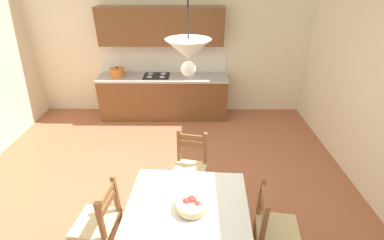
{
  "coord_description": "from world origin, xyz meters",
  "views": [
    {
      "loc": [
        0.48,
        -2.62,
        2.68
      ],
      "look_at": [
        0.46,
        0.5,
        0.97
      ],
      "focal_mm": 24.59,
      "sensor_mm": 36.0,
      "label": 1
    }
  ],
  "objects_px": {
    "kitchen_cabinetry": "(163,78)",
    "pendant_lamp": "(188,51)",
    "dining_chair_window_side": "(273,229)",
    "dining_chair_tv_side": "(100,223)",
    "dining_table": "(188,215)",
    "dining_chair_kitchen_side": "(190,168)",
    "fruit_bowl": "(192,204)"
  },
  "relations": [
    {
      "from": "dining_chair_kitchen_side",
      "to": "pendant_lamp",
      "type": "relative_size",
      "value": 1.16
    },
    {
      "from": "kitchen_cabinetry",
      "to": "pendant_lamp",
      "type": "xyz_separation_m",
      "value": [
        0.59,
        -3.32,
        1.37
      ]
    },
    {
      "from": "dining_chair_kitchen_side",
      "to": "dining_chair_window_side",
      "type": "bearing_deg",
      "value": -47.8
    },
    {
      "from": "dining_chair_tv_side",
      "to": "fruit_bowl",
      "type": "relative_size",
      "value": 3.1
    },
    {
      "from": "dining_table",
      "to": "pendant_lamp",
      "type": "relative_size",
      "value": 1.52
    },
    {
      "from": "dining_table",
      "to": "kitchen_cabinetry",
      "type": "bearing_deg",
      "value": 99.82
    },
    {
      "from": "dining_table",
      "to": "dining_chair_kitchen_side",
      "type": "relative_size",
      "value": 1.31
    },
    {
      "from": "kitchen_cabinetry",
      "to": "dining_chair_tv_side",
      "type": "distance_m",
      "value": 3.32
    },
    {
      "from": "kitchen_cabinetry",
      "to": "pendant_lamp",
      "type": "distance_m",
      "value": 3.64
    },
    {
      "from": "dining_chair_kitchen_side",
      "to": "dining_chair_tv_side",
      "type": "xyz_separation_m",
      "value": [
        -0.93,
        -0.88,
        0.0
      ]
    },
    {
      "from": "dining_table",
      "to": "pendant_lamp",
      "type": "xyz_separation_m",
      "value": [
        0.02,
        0.01,
        1.61
      ]
    },
    {
      "from": "kitchen_cabinetry",
      "to": "fruit_bowl",
      "type": "relative_size",
      "value": 8.78
    },
    {
      "from": "fruit_bowl",
      "to": "dining_table",
      "type": "bearing_deg",
      "value": 134.06
    },
    {
      "from": "dining_chair_kitchen_side",
      "to": "dining_chair_window_side",
      "type": "height_order",
      "value": "same"
    },
    {
      "from": "dining_chair_kitchen_side",
      "to": "dining_table",
      "type": "bearing_deg",
      "value": -90.57
    },
    {
      "from": "pendant_lamp",
      "to": "dining_chair_window_side",
      "type": "bearing_deg",
      "value": -1.58
    },
    {
      "from": "pendant_lamp",
      "to": "dining_chair_kitchen_side",
      "type": "bearing_deg",
      "value": 90.53
    },
    {
      "from": "dining_chair_tv_side",
      "to": "dining_table",
      "type": "bearing_deg",
      "value": -3.25
    },
    {
      "from": "fruit_bowl",
      "to": "dining_chair_kitchen_side",
      "type": "bearing_deg",
      "value": 91.9
    },
    {
      "from": "dining_chair_window_side",
      "to": "fruit_bowl",
      "type": "relative_size",
      "value": 3.1
    },
    {
      "from": "kitchen_cabinetry",
      "to": "dining_chair_tv_side",
      "type": "xyz_separation_m",
      "value": [
        -0.34,
        -3.28,
        -0.41
      ]
    },
    {
      "from": "dining_table",
      "to": "dining_chair_tv_side",
      "type": "bearing_deg",
      "value": 176.75
    },
    {
      "from": "dining_chair_tv_side",
      "to": "fruit_bowl",
      "type": "height_order",
      "value": "dining_chair_tv_side"
    },
    {
      "from": "dining_table",
      "to": "dining_chair_window_side",
      "type": "bearing_deg",
      "value": -0.75
    },
    {
      "from": "kitchen_cabinetry",
      "to": "dining_table",
      "type": "relative_size",
      "value": 2.15
    },
    {
      "from": "kitchen_cabinetry",
      "to": "pendant_lamp",
      "type": "height_order",
      "value": "pendant_lamp"
    },
    {
      "from": "kitchen_cabinetry",
      "to": "pendant_lamp",
      "type": "relative_size",
      "value": 3.27
    },
    {
      "from": "dining_chair_kitchen_side",
      "to": "dining_chair_window_side",
      "type": "xyz_separation_m",
      "value": [
        0.86,
        -0.95,
        0.0
      ]
    },
    {
      "from": "dining_chair_window_side",
      "to": "pendant_lamp",
      "type": "distance_m",
      "value": 1.98
    },
    {
      "from": "kitchen_cabinetry",
      "to": "dining_chair_window_side",
      "type": "relative_size",
      "value": 2.83
    },
    {
      "from": "pendant_lamp",
      "to": "dining_table",
      "type": "bearing_deg",
      "value": -145.86
    },
    {
      "from": "dining_chair_kitchen_side",
      "to": "pendant_lamp",
      "type": "height_order",
      "value": "pendant_lamp"
    }
  ]
}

